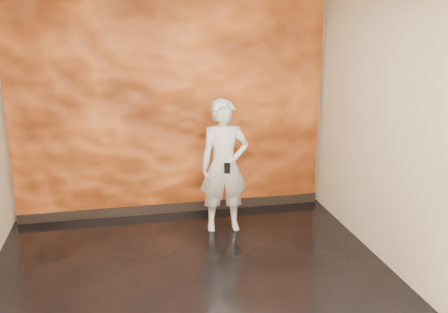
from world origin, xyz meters
TOP-DOWN VIEW (x-y plane):
  - room at (0.00, 0.00)m, footprint 4.02×4.02m
  - feature_wall at (0.00, 1.96)m, footprint 3.90×0.06m
  - baseboard at (0.00, 1.92)m, footprint 3.90×0.04m
  - man at (0.54, 1.29)m, footprint 0.60×0.42m
  - phone at (0.53, 1.08)m, footprint 0.07×0.04m

SIDE VIEW (x-z plane):
  - baseboard at x=0.00m, z-range 0.00..0.12m
  - man at x=0.54m, z-range 0.00..1.58m
  - phone at x=0.53m, z-range 0.76..0.89m
  - feature_wall at x=0.00m, z-range 0.00..2.75m
  - room at x=0.00m, z-range -0.01..2.81m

